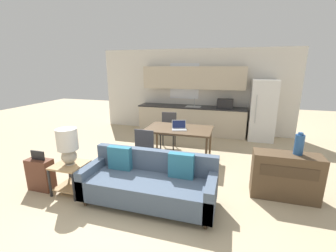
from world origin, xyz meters
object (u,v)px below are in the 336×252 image
Objects in this scene: dining_table at (179,131)px; credenza at (285,176)px; couch at (150,182)px; vase at (299,144)px; side_table at (71,173)px; laptop at (179,127)px; suitcase at (41,174)px; dining_chair_near_left at (147,149)px; dining_chair_far_left at (168,129)px; table_lamp at (68,144)px; refrigerator at (262,110)px.

dining_table is 2.32m from credenza.
vase is at bearing 19.17° from couch.
side_table is 3.64m from credenza.
vase is (3.68, 0.90, 0.59)m from side_table.
laptop reaches higher than suitcase.
couch is at bearing -160.83° from vase.
dining_chair_near_left is at bearing -141.89° from laptop.
dining_chair_far_left reaches higher than dining_table.
dining_table is at bearing 52.09° from side_table.
vase is at bearing -40.28° from dining_chair_far_left.
credenza is (3.53, 0.86, 0.03)m from side_table.
table_lamp is 1.74× the size of vase.
vase is (0.22, -3.21, 0.05)m from refrigerator.
side_table is 2.86m from dining_chair_far_left.
dining_chair_near_left reaches higher than side_table.
side_table is at bearing 49.94° from dining_chair_near_left.
vase is 0.95× the size of laptop.
dining_chair_far_left is at bearing 102.56° from laptop.
table_lamp is 0.60× the size of credenza.
laptop is at bearing -77.18° from dining_table.
refrigerator is 3.21m from vase.
refrigerator is 5.85m from suitcase.
couch is 2.01× the size of credenza.
laptop is at bearing 157.56° from vase.
laptop is 0.52× the size of suitcase.
suitcase is at bearing -126.27° from dining_chair_far_left.
vase is (2.21, -0.98, 0.23)m from dining_table.
side_table is at bearing -130.06° from refrigerator.
suitcase is (-0.57, -0.09, -0.06)m from side_table.
suitcase is at bearing -166.91° from vase.
suitcase is (-1.56, -2.76, -0.22)m from dining_chair_far_left.
dining_table is 1.42× the size of credenza.
side_table is at bearing 158.53° from table_lamp.
vase is at bearing -86.05° from refrigerator.
refrigerator reaches higher than side_table.
couch reaches higher than credenza.
refrigerator is 2.44× the size of suitcase.
side_table is at bearing -166.25° from credenza.
suitcase is at bearing 39.16° from dining_chair_near_left.
vase reaches higher than dining_chair_far_left.
suitcase is at bearing -136.00° from dining_table.
dining_chair_near_left reaches higher than credenza.
side_table is at bearing -175.24° from couch.
credenza is 4.21m from suitcase.
vase is 0.49× the size of suitcase.
dining_chair_far_left is at bearing 146.57° from vase.
laptop is (1.47, 1.81, -0.06)m from table_lamp.
credenza is at bearing -26.38° from dining_table.
laptop reaches higher than credenza.
laptop is (1.49, 1.81, 0.47)m from side_table.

